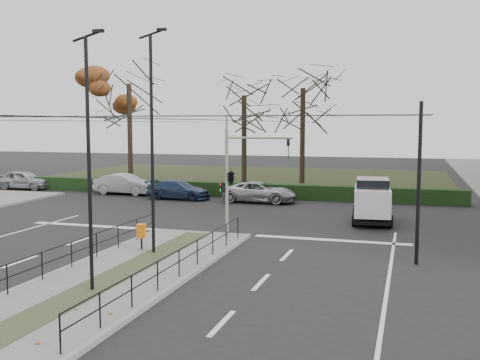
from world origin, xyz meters
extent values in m
plane|color=black|center=(0.00, 0.00, 0.00)|extent=(140.00, 140.00, 0.00)
cube|color=slate|center=(0.00, -2.50, 0.07)|extent=(4.40, 15.00, 0.14)
cube|color=black|center=(-6.00, 32.00, 0.05)|extent=(38.00, 26.00, 0.10)
cube|color=black|center=(-6.00, 18.60, 0.50)|extent=(38.00, 1.00, 1.00)
cylinder|color=black|center=(-2.05, 4.00, 0.59)|extent=(0.04, 0.04, 0.90)
cylinder|color=black|center=(2.05, -9.20, 0.59)|extent=(0.04, 0.04, 0.90)
cylinder|color=black|center=(2.05, 4.00, 0.59)|extent=(0.04, 0.04, 0.90)
cylinder|color=black|center=(-2.05, -2.60, 1.04)|extent=(0.04, 13.20, 0.04)
cylinder|color=black|center=(2.05, -2.60, 1.04)|extent=(0.04, 13.20, 0.04)
cylinder|color=black|center=(9.60, 2.00, 3.00)|extent=(0.14, 0.14, 6.00)
cylinder|color=black|center=(0.00, 1.00, 5.50)|extent=(20.00, 0.02, 0.02)
cylinder|color=black|center=(0.00, 3.00, 5.50)|extent=(20.00, 0.02, 0.02)
cylinder|color=black|center=(-3.50, -2.00, 5.30)|extent=(0.02, 34.00, 0.02)
cylinder|color=black|center=(3.50, -2.00, 5.30)|extent=(0.02, 34.00, 0.02)
cylinder|color=gray|center=(1.50, 4.11, 2.54)|extent=(0.15, 0.15, 4.81)
cylinder|color=gray|center=(2.98, 4.11, 4.58)|extent=(2.96, 0.09, 0.09)
imported|color=black|center=(4.27, 4.11, 4.11)|extent=(0.18, 0.20, 0.83)
imported|color=black|center=(1.70, 4.11, 2.91)|extent=(0.90, 1.87, 0.74)
cube|color=black|center=(1.33, 4.11, 2.36)|extent=(0.20, 0.15, 0.46)
sphere|color=#FF0C0C|center=(1.24, 4.11, 2.50)|extent=(0.10, 0.10, 0.10)
sphere|color=#0CE533|center=(1.24, 4.11, 2.25)|extent=(0.10, 0.10, 0.10)
cylinder|color=black|center=(-1.03, 0.75, 0.39)|extent=(0.08, 0.08, 0.50)
cylinder|color=orange|center=(-1.03, 0.75, 0.89)|extent=(0.40, 0.40, 0.55)
cylinder|color=black|center=(0.10, -4.76, 3.93)|extent=(0.11, 0.11, 7.57)
cube|color=black|center=(0.53, -4.76, 7.86)|extent=(0.33, 0.13, 0.09)
cylinder|color=black|center=(-0.28, 0.32, 4.35)|extent=(0.13, 0.13, 8.41)
cube|color=black|center=(0.19, 0.32, 8.71)|extent=(0.37, 0.15, 0.11)
imported|color=#9EA0A6|center=(-20.10, 17.99, 0.75)|extent=(4.55, 2.11, 1.51)
imported|color=#9EA0A6|center=(-10.84, 17.45, 0.75)|extent=(4.63, 1.75, 1.51)
imported|color=#21304E|center=(-6.02, 16.18, 0.65)|extent=(4.51, 1.91, 1.30)
imported|color=#9EA0A6|center=(-0.24, 16.30, 0.68)|extent=(4.92, 2.30, 1.36)
cube|color=white|center=(7.41, 10.63, 1.19)|extent=(2.11, 4.36, 1.37)
cube|color=black|center=(7.41, 10.63, 2.01)|extent=(1.82, 2.45, 0.64)
cube|color=black|center=(7.41, 10.63, 0.30)|extent=(2.15, 4.45, 0.18)
cylinder|color=black|center=(8.41, 9.31, 0.33)|extent=(0.27, 0.68, 0.66)
cylinder|color=black|center=(6.64, 9.17, 0.33)|extent=(0.27, 0.68, 0.66)
cylinder|color=black|center=(8.19, 12.09, 0.33)|extent=(0.27, 0.68, 0.66)
cylinder|color=black|center=(6.42, 11.95, 0.33)|extent=(0.27, 0.68, 0.66)
cylinder|color=black|center=(-14.77, 25.75, 4.42)|extent=(0.44, 0.44, 8.64)
ellipsoid|color=#5E2A15|center=(-14.77, 25.75, 8.74)|extent=(8.80, 8.80, 5.43)
cylinder|color=black|center=(0.34, 28.37, 4.16)|extent=(0.44, 0.44, 8.13)
cylinder|color=black|center=(-4.53, 27.11, 3.86)|extent=(0.44, 0.44, 7.53)
camera|label=1|loc=(9.29, -19.41, 5.17)|focal=42.00mm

